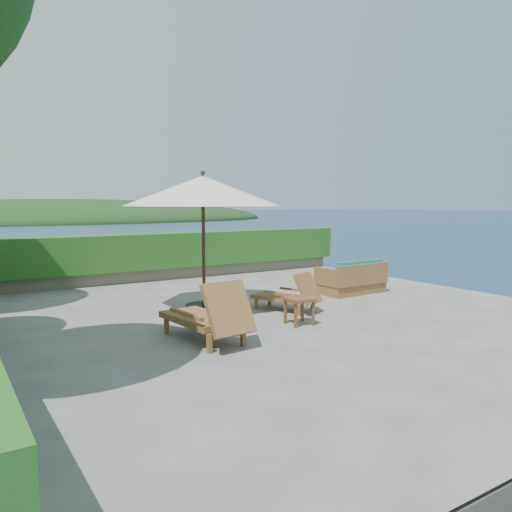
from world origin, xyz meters
TOP-DOWN VIEW (x-y plane):
  - ground at (0.00, 0.00)m, footprint 12.00×12.00m
  - foundation at (0.00, 0.00)m, footprint 12.00×12.00m
  - ocean at (0.00, 0.00)m, footprint 600.00×600.00m
  - offshore_island at (25.00, 140.00)m, footprint 126.00×57.60m
  - planter_wall_far at (0.00, 5.60)m, footprint 12.00×0.60m
  - hedge_far at (0.00, 5.60)m, footprint 12.40×0.90m
  - patio_umbrella at (-0.80, 1.08)m, footprint 4.21×4.21m
  - lounge_left at (-1.83, -1.11)m, footprint 0.91×1.86m
  - lounge_right at (0.64, 0.06)m, footprint 1.06×1.55m
  - side_table at (0.10, -0.98)m, footprint 0.52×0.52m
  - wicker_loveseat at (3.18, 0.86)m, footprint 1.71×0.90m

SIDE VIEW (x-z plane):
  - offshore_island at x=25.00m, z-range -9.30..3.30m
  - ocean at x=0.00m, z-range -3.00..-3.00m
  - foundation at x=0.00m, z-range -3.05..-0.05m
  - ground at x=0.00m, z-range 0.00..0.00m
  - planter_wall_far at x=0.00m, z-range 0.00..0.36m
  - wicker_loveseat at x=3.18m, z-range -0.09..0.74m
  - lounge_right at x=0.64m, z-range -0.07..0.76m
  - side_table at x=0.10m, z-range 0.16..0.67m
  - lounge_left at x=-1.83m, z-range -0.08..0.96m
  - hedge_far at x=0.00m, z-range 0.35..1.35m
  - patio_umbrella at x=-0.80m, z-range 1.00..3.89m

